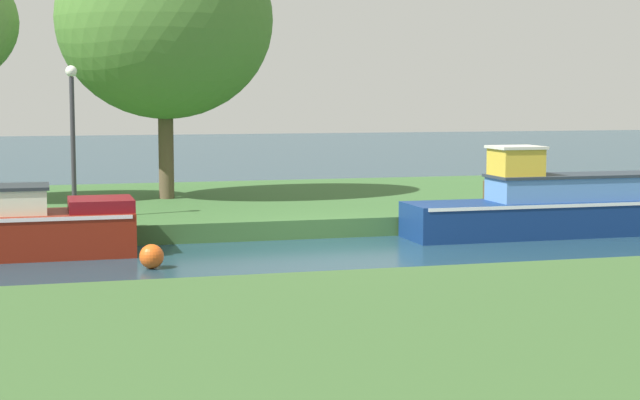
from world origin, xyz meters
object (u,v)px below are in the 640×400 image
object	(u,v)px
channel_buoy	(152,256)
navy_barge	(634,205)
lamp_post	(73,124)
mooring_post_near	(487,196)
willow_tree_centre	(165,20)

from	to	relation	value
channel_buoy	navy_barge	bearing A→B (deg)	10.43
lamp_post	mooring_post_near	world-z (taller)	lamp_post
navy_barge	lamp_post	bearing A→B (deg)	168.75
mooring_post_near	channel_buoy	xyz separation A→B (m)	(-7.72, -3.13, -0.54)
navy_barge	channel_buoy	size ratio (longest dim) A/B	24.75
willow_tree_centre	channel_buoy	distance (m)	9.16
navy_barge	willow_tree_centre	xyz separation A→B (m)	(-9.48, 5.84, 4.25)
navy_barge	channel_buoy	distance (m)	10.89
willow_tree_centre	mooring_post_near	xyz separation A→B (m)	(6.50, -4.68, -4.09)
lamp_post	willow_tree_centre	bearing A→B (deg)	55.72
navy_barge	willow_tree_centre	bearing A→B (deg)	148.35
lamp_post	channel_buoy	xyz separation A→B (m)	(1.15, -4.33, -2.18)
navy_barge	willow_tree_centre	world-z (taller)	willow_tree_centre
willow_tree_centre	navy_barge	bearing A→B (deg)	-31.65
navy_barge	lamp_post	distance (m)	12.22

